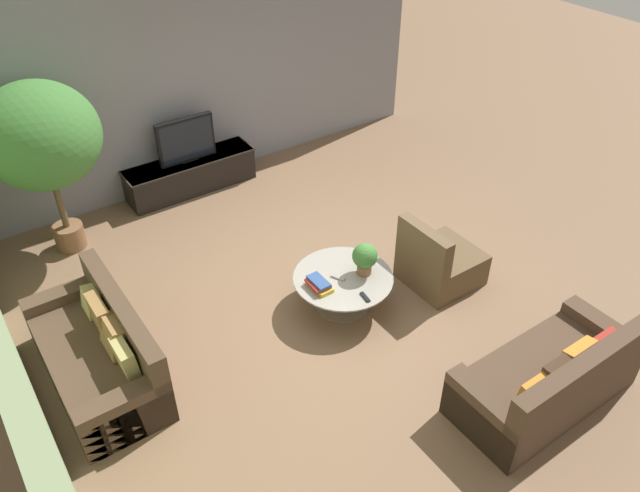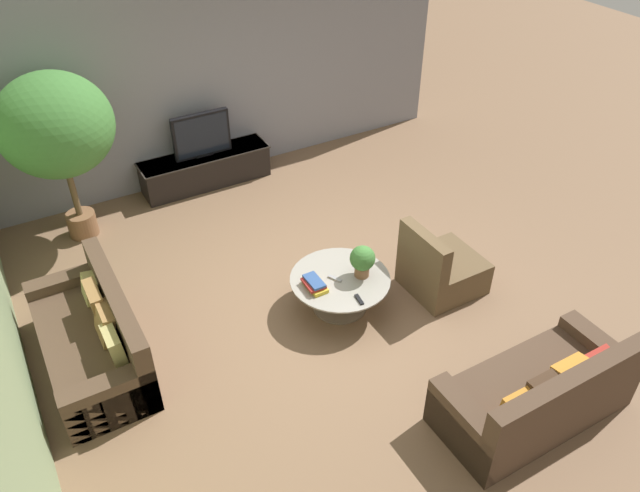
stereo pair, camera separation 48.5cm
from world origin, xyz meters
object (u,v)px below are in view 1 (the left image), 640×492
at_px(media_console, 191,174).
at_px(potted_plant_tabletop, 365,257).
at_px(coffee_table, 343,285).
at_px(couch_by_wall, 100,354).
at_px(television, 186,140).
at_px(armchair_wicker, 439,263).
at_px(potted_palm_tall, 41,138).
at_px(couch_near_entry, 549,379).

distance_m(media_console, potted_plant_tabletop, 3.38).
xyz_separation_m(coffee_table, couch_by_wall, (-2.54, 0.52, 0.00)).
bearing_deg(television, armchair_wicker, -67.62).
xyz_separation_m(couch_by_wall, potted_palm_tall, (0.39, 2.33, 1.23)).
bearing_deg(potted_plant_tabletop, armchair_wicker, -13.47).
distance_m(couch_by_wall, couch_near_entry, 4.27).
bearing_deg(armchair_wicker, potted_palm_tall, 46.50).
bearing_deg(television, media_console, 90.00).
bearing_deg(couch_near_entry, potted_plant_tabletop, -75.39).
bearing_deg(armchair_wicker, coffee_table, 75.64).
relative_size(couch_near_entry, armchair_wicker, 2.11).
height_order(media_console, potted_plant_tabletop, potted_plant_tabletop).
xyz_separation_m(media_console, coffee_table, (0.30, -3.24, 0.04)).
xyz_separation_m(couch_by_wall, armchair_wicker, (3.70, -0.81, -0.02)).
height_order(couch_near_entry, potted_plant_tabletop, couch_near_entry).
relative_size(television, coffee_table, 0.75).
distance_m(media_console, television, 0.54).
xyz_separation_m(couch_near_entry, armchair_wicker, (0.38, 1.88, -0.02)).
bearing_deg(television, coffee_table, -84.73).
bearing_deg(media_console, potted_plant_tabletop, -80.94).
distance_m(potted_palm_tall, potted_plant_tabletop, 3.88).
relative_size(television, couch_near_entry, 0.45).
distance_m(coffee_table, couch_by_wall, 2.59).
height_order(couch_by_wall, potted_plant_tabletop, couch_by_wall).
xyz_separation_m(couch_near_entry, potted_palm_tall, (-2.93, 5.02, 1.23)).
relative_size(coffee_table, potted_palm_tall, 0.51).
distance_m(television, coffee_table, 3.29).
bearing_deg(couch_near_entry, armchair_wicker, -101.46).
bearing_deg(armchair_wicker, potted_plant_tabletop, 76.53).
height_order(media_console, armchair_wicker, armchair_wicker).
bearing_deg(coffee_table, television, 95.27).
height_order(media_console, couch_by_wall, couch_by_wall).
bearing_deg(potted_palm_tall, armchair_wicker, -43.50).
bearing_deg(media_console, potted_palm_tall, -168.00).
height_order(media_console, television, television).
height_order(couch_by_wall, armchair_wicker, armchair_wicker).
bearing_deg(couch_near_entry, media_console, -78.76).
bearing_deg(potted_palm_tall, coffee_table, -52.87).
distance_m(media_console, potted_palm_tall, 2.28).
bearing_deg(television, potted_plant_tabletop, -80.93).
xyz_separation_m(media_console, potted_palm_tall, (-1.86, -0.39, 1.27)).
bearing_deg(armchair_wicker, couch_near_entry, 168.54).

